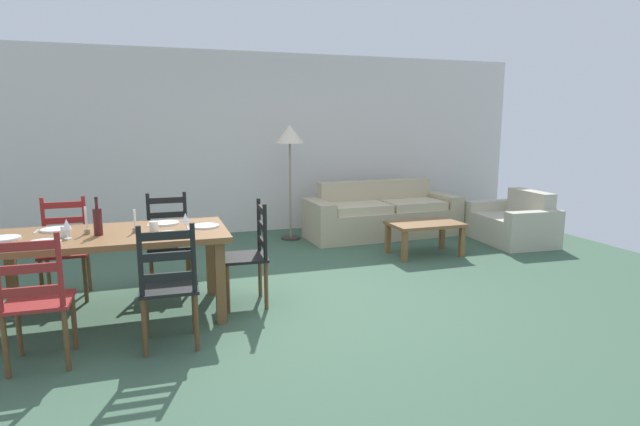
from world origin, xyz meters
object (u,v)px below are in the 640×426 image
object	(u,v)px
wine_glass_near_left	(67,225)
standing_lamp	(290,141)
dining_chair_near_left	(36,300)
dining_chair_head_east	(250,254)
couch	(381,216)
wine_glass_near_right	(185,219)
coffee_cup_secondary	(65,231)
coffee_table	(425,227)
dining_chair_near_right	(169,286)
wine_bottle	(98,221)
dining_chair_far_right	(169,241)
armchair_upholstered	(515,224)
coffee_cup_primary	(154,227)
dining_table	(111,243)
dining_chair_far_left	(65,249)

from	to	relation	value
wine_glass_near_left	standing_lamp	bearing A→B (deg)	45.91
dining_chair_near_left	dining_chair_head_east	bearing A→B (deg)	26.14
couch	standing_lamp	world-z (taller)	standing_lamp
wine_glass_near_right	wine_glass_near_left	bearing A→B (deg)	179.25
wine_glass_near_left	coffee_cup_secondary	distance (m)	0.11
wine_glass_near_right	coffee_cup_secondary	world-z (taller)	wine_glass_near_right
wine_glass_near_right	couch	xyz separation A→B (m)	(2.95, 2.42, -0.57)
dining_chair_near_left	coffee_table	xyz separation A→B (m)	(4.02, 1.86, -0.12)
dining_chair_near_right	wine_bottle	distance (m)	0.94
dining_chair_far_right	wine_glass_near_left	size ratio (longest dim) A/B	5.96
couch	dining_chair_far_right	bearing A→B (deg)	-153.36
standing_lamp	wine_glass_near_right	bearing A→B (deg)	-121.61
dining_chair_far_right	coffee_cup_secondary	world-z (taller)	dining_chair_far_right
wine_glass_near_left	standing_lamp	size ratio (longest dim) A/B	0.10
wine_glass_near_right	coffee_table	bearing A→B (deg)	22.01
dining_chair_far_right	coffee_table	bearing A→B (deg)	6.03
dining_chair_head_east	armchair_upholstered	distance (m)	4.23
coffee_cup_primary	coffee_table	xyz separation A→B (m)	(3.25, 1.14, -0.44)
dining_table	wine_bottle	bearing A→B (deg)	-145.69
dining_table	coffee_table	xyz separation A→B (m)	(3.60, 1.07, -0.31)
dining_chair_far_right	armchair_upholstered	world-z (taller)	dining_chair_far_right
dining_chair_near_right	coffee_table	world-z (taller)	dining_chair_near_right
coffee_cup_primary	coffee_table	distance (m)	3.47
dining_chair_near_right	wine_glass_near_left	world-z (taller)	dining_chair_near_right
dining_chair_near_right	coffee_cup_secondary	world-z (taller)	dining_chair_near_right
wine_bottle	coffee_table	distance (m)	3.88
dining_table	dining_chair_far_left	xyz separation A→B (m)	(-0.47, 0.74, -0.19)
wine_glass_near_right	wine_bottle	bearing A→B (deg)	173.23
dining_chair_head_east	wine_glass_near_left	world-z (taller)	dining_chair_head_east
dining_chair_near_right	dining_chair_near_left	bearing A→B (deg)	-177.16
dining_chair_far_left	standing_lamp	world-z (taller)	standing_lamp
dining_chair_near_right	standing_lamp	bearing A→B (deg)	61.05
wine_glass_near_right	dining_chair_near_right	bearing A→B (deg)	-105.90
dining_chair_near_right	dining_chair_far_left	world-z (taller)	same
standing_lamp	dining_chair_far_right	bearing A→B (deg)	-135.05
dining_chair_near_left	armchair_upholstered	size ratio (longest dim) A/B	0.80
coffee_cup_primary	wine_bottle	bearing A→B (deg)	178.22
dining_chair_far_left	coffee_cup_primary	bearing A→B (deg)	-44.55
dining_chair_near_left	dining_chair_far_left	size ratio (longest dim) A/B	1.00
dining_chair_far_left	coffee_cup_secondary	world-z (taller)	dining_chair_far_left
dining_table	dining_chair_far_left	bearing A→B (deg)	122.72
dining_chair_far_left	armchair_upholstered	size ratio (longest dim) A/B	0.80
wine_glass_near_right	coffee_cup_primary	distance (m)	0.28
dining_table	wine_glass_near_left	distance (m)	0.38
wine_bottle	standing_lamp	world-z (taller)	standing_lamp
dining_chair_far_left	armchair_upholstered	world-z (taller)	dining_chair_far_left
dining_chair_head_east	coffee_cup_secondary	distance (m)	1.53
dining_chair_far_right	coffee_cup_secondary	bearing A→B (deg)	-135.71
wine_bottle	wine_glass_near_left	distance (m)	0.23
standing_lamp	armchair_upholstered	bearing A→B (deg)	-21.25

